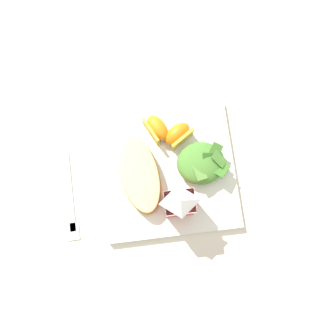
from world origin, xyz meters
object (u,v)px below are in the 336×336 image
(metal_fork, at_px, (71,203))
(green_salad_pile, at_px, (201,161))
(paper_napkin, at_px, (156,84))
(cheesy_pizza_bread, at_px, (140,174))
(milk_carton, at_px, (179,203))
(orange_wedge_middle, at_px, (157,128))
(white_plate, at_px, (168,170))
(orange_wedge_front, at_px, (178,134))

(metal_fork, bearing_deg, green_salad_pile, -170.06)
(paper_napkin, bearing_deg, cheesy_pizza_bread, 74.91)
(milk_carton, relative_size, paper_napkin, 1.00)
(orange_wedge_middle, xyz_separation_m, metal_fork, (0.20, 0.13, -0.03))
(white_plate, distance_m, metal_fork, 0.22)
(white_plate, distance_m, milk_carton, 0.11)
(green_salad_pile, distance_m, metal_fork, 0.29)
(milk_carton, height_order, paper_napkin, milk_carton)
(green_salad_pile, height_order, milk_carton, milk_carton)
(white_plate, relative_size, orange_wedge_middle, 4.01)
(paper_napkin, bearing_deg, green_salad_pile, 110.24)
(orange_wedge_middle, height_order, paper_napkin, orange_wedge_middle)
(green_salad_pile, height_order, metal_fork, green_salad_pile)
(green_salad_pile, bearing_deg, white_plate, 3.17)
(green_salad_pile, xyz_separation_m, paper_napkin, (0.07, -0.20, -0.03))
(white_plate, distance_m, cheesy_pizza_bread, 0.07)
(orange_wedge_front, height_order, paper_napkin, orange_wedge_front)
(milk_carton, xyz_separation_m, metal_fork, (0.23, -0.03, -0.07))
(white_plate, xyz_separation_m, orange_wedge_middle, (0.01, -0.09, 0.03))
(cheesy_pizza_bread, bearing_deg, metal_fork, 13.80)
(cheesy_pizza_bread, height_order, orange_wedge_middle, orange_wedge_middle)
(milk_carton, distance_m, orange_wedge_front, 0.15)
(white_plate, distance_m, green_salad_pile, 0.07)
(cheesy_pizza_bread, xyz_separation_m, orange_wedge_middle, (-0.05, -0.09, 0.00))
(cheesy_pizza_bread, xyz_separation_m, metal_fork, (0.15, 0.04, -0.03))
(orange_wedge_middle, bearing_deg, metal_fork, 33.29)
(orange_wedge_front, relative_size, paper_napkin, 0.64)
(orange_wedge_front, bearing_deg, white_plate, 66.15)
(paper_napkin, height_order, metal_fork, metal_fork)
(cheesy_pizza_bread, xyz_separation_m, paper_napkin, (-0.06, -0.21, -0.03))
(green_salad_pile, distance_m, paper_napkin, 0.21)
(green_salad_pile, bearing_deg, orange_wedge_front, -57.81)
(milk_carton, bearing_deg, cheesy_pizza_bread, -44.97)
(white_plate, relative_size, green_salad_pile, 2.59)
(cheesy_pizza_bread, distance_m, orange_wedge_front, 0.12)
(orange_wedge_front, bearing_deg, paper_napkin, -76.18)
(milk_carton, xyz_separation_m, paper_napkin, (0.02, -0.28, -0.07))
(cheesy_pizza_bread, bearing_deg, white_plate, -172.47)
(metal_fork, bearing_deg, orange_wedge_front, -155.16)
(cheesy_pizza_bread, relative_size, orange_wedge_front, 2.57)
(orange_wedge_middle, height_order, metal_fork, orange_wedge_middle)
(cheesy_pizza_bread, relative_size, green_salad_pile, 1.66)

